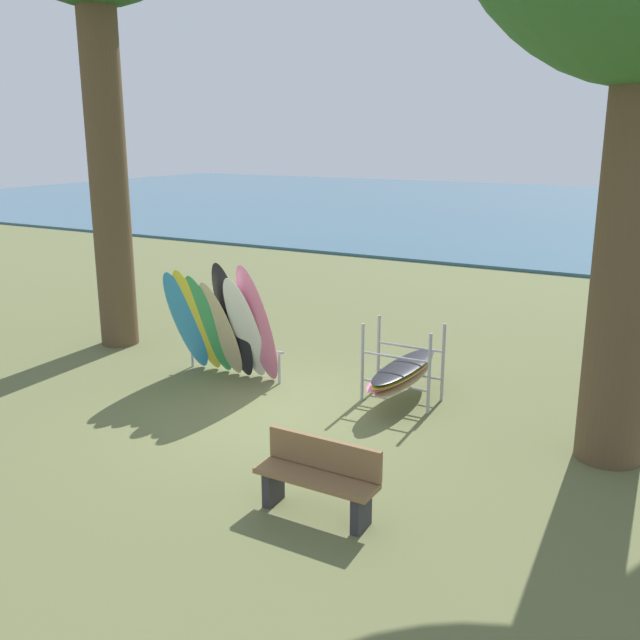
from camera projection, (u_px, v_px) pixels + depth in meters
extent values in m
plane|color=#60663D|center=(270.00, 411.00, 10.86)|extent=(80.00, 80.00, 0.00)
cube|color=#38607A|center=(597.00, 212.00, 37.07)|extent=(80.00, 36.00, 0.10)
cylinder|color=brown|center=(107.00, 151.00, 13.41)|extent=(0.72, 0.72, 7.48)
cylinder|color=brown|center=(632.00, 231.00, 8.58)|extent=(0.83, 0.83, 5.91)
ellipsoid|color=#2D8ED1|center=(186.00, 322.00, 12.26)|extent=(0.59, 1.02, 1.91)
ellipsoid|color=yellow|center=(198.00, 321.00, 12.15)|extent=(0.53, 1.03, 1.96)
ellipsoid|color=#339E56|center=(209.00, 325.00, 12.07)|extent=(0.57, 0.99, 1.88)
ellipsoid|color=#C6B289|center=(221.00, 330.00, 11.98)|extent=(0.58, 0.92, 1.79)
ellipsoid|color=black|center=(233.00, 322.00, 11.84)|extent=(0.54, 0.84, 2.12)
ellipsoid|color=white|center=(245.00, 329.00, 11.77)|extent=(0.57, 1.01, 1.91)
ellipsoid|color=pink|center=(258.00, 325.00, 11.64)|extent=(0.58, 0.88, 2.12)
cylinder|color=#9EA0A5|center=(192.00, 352.00, 12.86)|extent=(0.04, 0.04, 0.55)
cylinder|color=#9EA0A5|center=(279.00, 368.00, 11.98)|extent=(0.04, 0.04, 0.55)
cylinder|color=#9EA0A5|center=(234.00, 344.00, 12.35)|extent=(2.01, 0.05, 0.04)
cylinder|color=#9EA0A5|center=(362.00, 363.00, 11.15)|extent=(0.05, 0.05, 1.25)
cylinder|color=#9EA0A5|center=(429.00, 374.00, 10.63)|extent=(0.05, 0.05, 1.25)
cylinder|color=#9EA0A5|center=(378.00, 352.00, 11.65)|extent=(0.05, 0.05, 1.25)
cylinder|color=#9EA0A5|center=(443.00, 363.00, 11.14)|extent=(0.05, 0.05, 1.25)
cylinder|color=#9EA0A5|center=(395.00, 385.00, 10.96)|extent=(1.10, 0.04, 0.04)
cylinder|color=#9EA0A5|center=(395.00, 357.00, 10.84)|extent=(1.10, 0.04, 0.04)
cylinder|color=#9EA0A5|center=(409.00, 374.00, 11.47)|extent=(1.10, 0.04, 0.04)
cylinder|color=#9EA0A5|center=(410.00, 347.00, 11.35)|extent=(1.10, 0.04, 0.04)
ellipsoid|color=#C6B289|center=(404.00, 377.00, 11.18)|extent=(0.58, 2.12, 0.06)
ellipsoid|color=pink|center=(400.00, 372.00, 11.20)|extent=(0.60, 2.12, 0.06)
ellipsoid|color=yellow|center=(404.00, 369.00, 11.16)|extent=(0.53, 2.11, 0.06)
ellipsoid|color=black|center=(404.00, 366.00, 11.14)|extent=(0.55, 2.11, 0.06)
cube|color=#2D2D33|center=(273.00, 486.00, 8.14)|extent=(0.11, 0.32, 0.42)
cube|color=#2D2D33|center=(361.00, 511.00, 7.59)|extent=(0.11, 0.32, 0.42)
cube|color=olive|center=(316.00, 478.00, 7.80)|extent=(1.41, 0.43, 0.06)
cube|color=olive|center=(324.00, 453.00, 7.90)|extent=(1.40, 0.09, 0.36)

